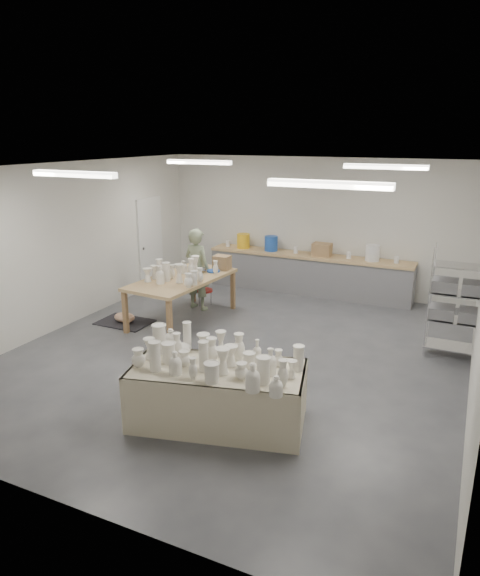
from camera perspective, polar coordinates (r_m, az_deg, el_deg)
The scene contains 9 objects.
room at distance 8.06m, azimuth -0.62°, elevation 6.64°, with size 8.00×8.02×3.00m.
back_counter at distance 11.65m, azimuth 7.50°, elevation 1.73°, with size 4.60×0.60×1.24m.
wire_shelf at distance 8.85m, azimuth 23.07°, elevation -1.41°, with size 0.88×0.48×1.80m.
drying_table at distance 6.45m, azimuth -2.57°, elevation -11.38°, with size 2.30×1.50×1.12m.
work_table at distance 9.82m, azimuth -6.20°, elevation 1.28°, with size 1.32×2.35×1.23m.
rug at distance 10.10m, azimuth -12.68°, elevation -3.72°, with size 1.00×0.70×0.02m, color black.
cat at distance 10.04m, azimuth -12.67°, elevation -3.21°, with size 0.50×0.41×0.18m.
potter at distance 10.46m, azimuth -4.76°, elevation 2.10°, with size 0.61×0.40×1.68m, color gray.
red_stool at distance 10.83m, azimuth -3.99°, elevation -0.34°, with size 0.42×0.42×0.33m.
Camera 1 is at (3.32, -7.07, 3.46)m, focal length 32.00 mm.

